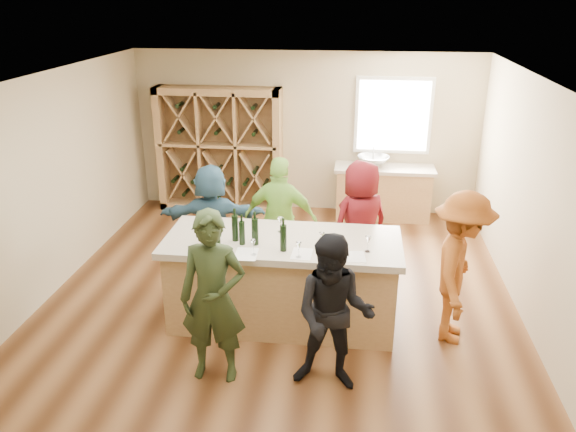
# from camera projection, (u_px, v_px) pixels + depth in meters

# --- Properties ---
(floor) EXTENTS (6.00, 7.00, 0.10)m
(floor) POSITION_uv_depth(u_px,v_px,m) (278.00, 308.00, 7.18)
(floor) COLOR brown
(floor) RESTS_ON ground
(ceiling) EXTENTS (6.00, 7.00, 0.10)m
(ceiling) POSITION_uv_depth(u_px,v_px,m) (277.00, 78.00, 6.09)
(ceiling) COLOR white
(ceiling) RESTS_ON ground
(wall_back) EXTENTS (6.00, 0.10, 2.80)m
(wall_back) POSITION_uv_depth(u_px,v_px,m) (306.00, 132.00, 9.90)
(wall_back) COLOR #BEAD8A
(wall_back) RESTS_ON ground
(wall_front) EXTENTS (6.00, 0.10, 2.80)m
(wall_front) POSITION_uv_depth(u_px,v_px,m) (195.00, 408.00, 3.37)
(wall_front) COLOR #BEAD8A
(wall_front) RESTS_ON ground
(wall_left) EXTENTS (0.10, 7.00, 2.80)m
(wall_left) POSITION_uv_depth(u_px,v_px,m) (35.00, 192.00, 6.98)
(wall_left) COLOR #BEAD8A
(wall_left) RESTS_ON ground
(wall_right) EXTENTS (0.10, 7.00, 2.80)m
(wall_right) POSITION_uv_depth(u_px,v_px,m) (546.00, 214.00, 6.29)
(wall_right) COLOR #BEAD8A
(wall_right) RESTS_ON ground
(window_frame) EXTENTS (1.30, 0.06, 1.30)m
(window_frame) POSITION_uv_depth(u_px,v_px,m) (393.00, 116.00, 9.53)
(window_frame) COLOR white
(window_frame) RESTS_ON wall_back
(window_pane) EXTENTS (1.18, 0.01, 1.18)m
(window_pane) POSITION_uv_depth(u_px,v_px,m) (393.00, 116.00, 9.50)
(window_pane) COLOR white
(window_pane) RESTS_ON wall_back
(wine_rack) EXTENTS (2.20, 0.45, 2.20)m
(wine_rack) POSITION_uv_depth(u_px,v_px,m) (220.00, 150.00, 9.93)
(wine_rack) COLOR #AC8452
(wine_rack) RESTS_ON floor
(back_counter_base) EXTENTS (1.60, 0.58, 0.86)m
(back_counter_base) POSITION_uv_depth(u_px,v_px,m) (383.00, 194.00, 9.79)
(back_counter_base) COLOR #AC8452
(back_counter_base) RESTS_ON floor
(back_counter_top) EXTENTS (1.70, 0.62, 0.06)m
(back_counter_top) POSITION_uv_depth(u_px,v_px,m) (385.00, 169.00, 9.61)
(back_counter_top) COLOR #BFB19C
(back_counter_top) RESTS_ON back_counter_base
(sink) EXTENTS (0.54, 0.54, 0.19)m
(sink) POSITION_uv_depth(u_px,v_px,m) (373.00, 161.00, 9.59)
(sink) COLOR silver
(sink) RESTS_ON back_counter_top
(faucet) EXTENTS (0.02, 0.02, 0.30)m
(faucet) POSITION_uv_depth(u_px,v_px,m) (373.00, 155.00, 9.73)
(faucet) COLOR silver
(faucet) RESTS_ON back_counter_top
(tasting_counter_base) EXTENTS (2.60, 1.00, 1.00)m
(tasting_counter_base) POSITION_uv_depth(u_px,v_px,m) (283.00, 284.00, 6.65)
(tasting_counter_base) COLOR #AC8452
(tasting_counter_base) RESTS_ON floor
(tasting_counter_top) EXTENTS (2.72, 1.12, 0.08)m
(tasting_counter_top) POSITION_uv_depth(u_px,v_px,m) (282.00, 242.00, 6.45)
(tasting_counter_top) COLOR #BFB19C
(tasting_counter_top) RESTS_ON tasting_counter_base
(wine_bottle_a) EXTENTS (0.08, 0.08, 0.30)m
(wine_bottle_a) POSITION_uv_depth(u_px,v_px,m) (210.00, 230.00, 6.29)
(wine_bottle_a) COLOR black
(wine_bottle_a) RESTS_ON tasting_counter_top
(wine_bottle_b) EXTENTS (0.09, 0.09, 0.29)m
(wine_bottle_b) POSITION_uv_depth(u_px,v_px,m) (217.00, 234.00, 6.21)
(wine_bottle_b) COLOR black
(wine_bottle_b) RESTS_ON tasting_counter_top
(wine_bottle_c) EXTENTS (0.10, 0.10, 0.31)m
(wine_bottle_c) POSITION_uv_depth(u_px,v_px,m) (235.00, 228.00, 6.35)
(wine_bottle_c) COLOR black
(wine_bottle_c) RESTS_ON tasting_counter_top
(wine_bottle_d) EXTENTS (0.08, 0.08, 0.27)m
(wine_bottle_d) POSITION_uv_depth(u_px,v_px,m) (242.00, 233.00, 6.26)
(wine_bottle_d) COLOR black
(wine_bottle_d) RESTS_ON tasting_counter_top
(wine_bottle_e) EXTENTS (0.09, 0.09, 0.31)m
(wine_bottle_e) POSITION_uv_depth(u_px,v_px,m) (255.00, 232.00, 6.25)
(wine_bottle_e) COLOR black
(wine_bottle_e) RESTS_ON tasting_counter_top
(wine_glass_a) EXTENTS (0.08, 0.08, 0.17)m
(wine_glass_a) POSITION_uv_depth(u_px,v_px,m) (253.00, 248.00, 6.02)
(wine_glass_a) COLOR white
(wine_glass_a) RESTS_ON tasting_counter_top
(wine_glass_b) EXTENTS (0.07, 0.07, 0.17)m
(wine_glass_b) POSITION_uv_depth(u_px,v_px,m) (299.00, 250.00, 5.97)
(wine_glass_b) COLOR white
(wine_glass_b) RESTS_ON tasting_counter_top
(wine_glass_c) EXTENTS (0.10, 0.10, 0.20)m
(wine_glass_c) POSITION_uv_depth(u_px,v_px,m) (345.00, 253.00, 5.88)
(wine_glass_c) COLOR white
(wine_glass_c) RESTS_ON tasting_counter_top
(wine_glass_d) EXTENTS (0.08, 0.08, 0.17)m
(wine_glass_d) POSITION_uv_depth(u_px,v_px,m) (322.00, 240.00, 6.20)
(wine_glass_d) COLOR white
(wine_glass_d) RESTS_ON tasting_counter_top
(wine_glass_e) EXTENTS (0.09, 0.09, 0.18)m
(wine_glass_e) POSITION_uv_depth(u_px,v_px,m) (368.00, 244.00, 6.09)
(wine_glass_e) COLOR white
(wine_glass_e) RESTS_ON tasting_counter_top
(tasting_menu_a) EXTENTS (0.25, 0.34, 0.00)m
(tasting_menu_a) POSITION_uv_depth(u_px,v_px,m) (246.00, 254.00, 6.07)
(tasting_menu_a) COLOR white
(tasting_menu_a) RESTS_ON tasting_counter_top
(tasting_menu_b) EXTENTS (0.23, 0.31, 0.00)m
(tasting_menu_b) POSITION_uv_depth(u_px,v_px,m) (302.00, 254.00, 6.07)
(tasting_menu_b) COLOR white
(tasting_menu_b) RESTS_ON tasting_counter_top
(tasting_menu_c) EXTENTS (0.24, 0.30, 0.00)m
(tasting_menu_c) POSITION_uv_depth(u_px,v_px,m) (355.00, 257.00, 6.01)
(tasting_menu_c) COLOR white
(tasting_menu_c) RESTS_ON tasting_counter_top
(person_near_left) EXTENTS (0.67, 0.50, 1.82)m
(person_near_left) POSITION_uv_depth(u_px,v_px,m) (213.00, 298.00, 5.53)
(person_near_left) COLOR #263319
(person_near_left) RESTS_ON floor
(person_near_right) EXTENTS (0.83, 0.50, 1.64)m
(person_near_right) POSITION_uv_depth(u_px,v_px,m) (334.00, 315.00, 5.42)
(person_near_right) COLOR black
(person_near_right) RESTS_ON floor
(person_server) EXTENTS (0.77, 1.23, 1.77)m
(person_server) POSITION_uv_depth(u_px,v_px,m) (460.00, 268.00, 6.18)
(person_server) COLOR #994C19
(person_server) RESTS_ON floor
(person_far_mid) EXTENTS (1.07, 0.64, 1.73)m
(person_far_mid) POSITION_uv_depth(u_px,v_px,m) (281.00, 219.00, 7.55)
(person_far_mid) COLOR #8CC64C
(person_far_mid) RESTS_ON floor
(person_far_right) EXTENTS (1.00, 0.91, 1.72)m
(person_far_right) POSITION_uv_depth(u_px,v_px,m) (360.00, 224.00, 7.42)
(person_far_right) COLOR #590F14
(person_far_right) RESTS_ON floor
(person_far_left) EXTENTS (1.53, 0.73, 1.59)m
(person_far_left) POSITION_uv_depth(u_px,v_px,m) (212.00, 220.00, 7.72)
(person_far_left) COLOR #335972
(person_far_left) RESTS_ON floor
(wine_bottle_f) EXTENTS (0.07, 0.07, 0.30)m
(wine_bottle_f) POSITION_uv_depth(u_px,v_px,m) (283.00, 238.00, 6.10)
(wine_bottle_f) COLOR black
(wine_bottle_f) RESTS_ON tasting_counter_top
(wine_glass_f) EXTENTS (0.07, 0.07, 0.18)m
(wine_glass_f) POSITION_uv_depth(u_px,v_px,m) (280.00, 225.00, 6.59)
(wine_glass_f) COLOR white
(wine_glass_f) RESTS_ON tasting_counter_top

